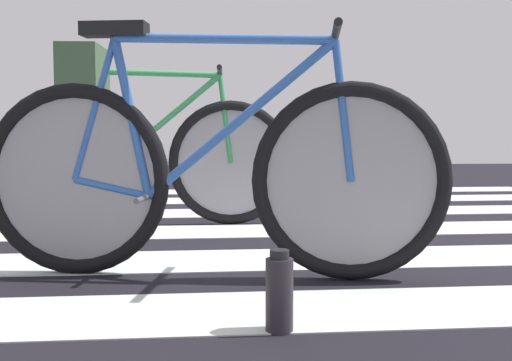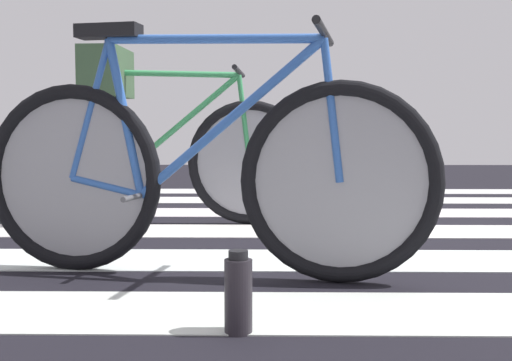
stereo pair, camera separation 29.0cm
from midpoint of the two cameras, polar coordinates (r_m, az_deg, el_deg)
ground at (r=3.25m, az=1.46°, el=-5.21°), size 18.00×14.00×0.02m
crosswalk_markings at (r=3.03m, az=2.32°, el=-5.69°), size 5.43×5.75×0.00m
bicycle_1_of_2 at (r=2.30m, az=-7.91°, el=0.66°), size 1.72×0.55×0.93m
bicycle_2_of_2 at (r=3.66m, az=-12.68°, el=1.98°), size 1.74×0.52×0.93m
cyclist_2_of_2 at (r=3.73m, az=-17.49°, el=6.11°), size 0.33×0.42×1.02m
water_bottle at (r=1.69m, az=-2.83°, el=-10.31°), size 0.07×0.07×0.22m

